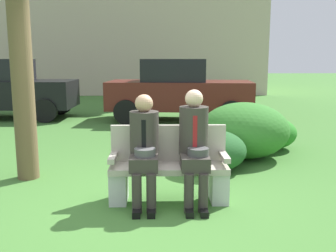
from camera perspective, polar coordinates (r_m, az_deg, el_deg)
name	(u,v)px	position (r m, az deg, el deg)	size (l,w,h in m)	color
ground_plane	(144,209)	(4.51, -3.54, -12.12)	(80.00, 80.00, 0.00)	#3F722F
park_bench	(169,168)	(4.64, 0.11, -6.26)	(1.40, 0.44, 0.90)	#B7AD9E
seated_man_left	(145,145)	(4.44, -3.50, -2.76)	(0.34, 0.72, 1.29)	#38332D
seated_man_right	(194,142)	(4.46, 3.93, -2.37)	(0.34, 0.72, 1.34)	#38332D
shrub_near_bench	(244,130)	(6.74, 11.25, -0.61)	(1.53, 1.40, 0.96)	#33762A
shrub_mid_lawn	(214,150)	(5.91, 6.77, -3.63)	(1.00, 0.92, 0.62)	#235526
shrub_far_lawn	(270,133)	(7.54, 14.95, -0.99)	(0.97, 0.89, 0.61)	#2B7E24
parked_car_near	(3,89)	(11.90, -23.24, 5.06)	(3.93, 1.78, 1.68)	black
parked_car_far	(178,90)	(10.61, 1.56, 5.36)	(4.03, 2.02, 1.68)	#591E19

